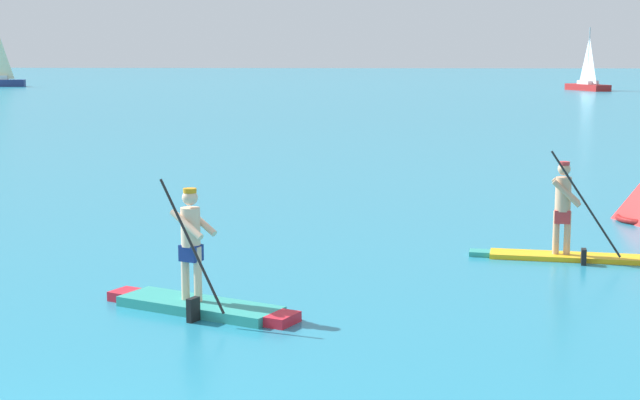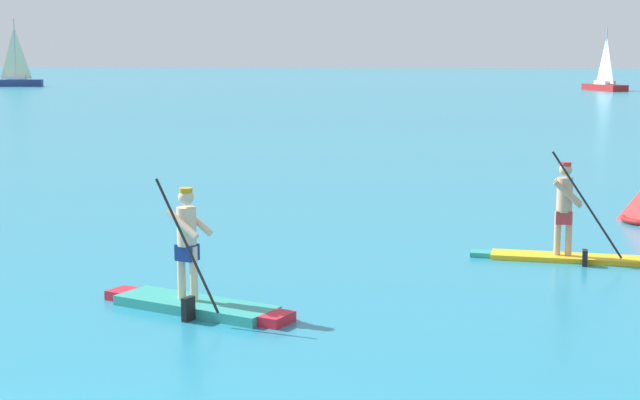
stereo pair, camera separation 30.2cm
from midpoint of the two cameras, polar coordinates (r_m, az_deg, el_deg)
name	(u,v)px [view 2 (the right image)]	position (r m, az deg, el deg)	size (l,w,h in m)	color
paddleboarder_mid_center	(194,288)	(13.02, -6.84, -5.21)	(2.81, 1.63, 1.84)	teal
paddleboarder_far_right	(573,237)	(16.59, 15.30, -2.16)	(3.53, 0.97, 1.93)	yellow
sailboat_left_horizon	(16,77)	(105.81, -17.52, 6.98)	(5.41, 2.23, 6.98)	navy
sailboat_right_horizon	(605,83)	(93.29, 16.64, 6.67)	(3.37, 5.71, 5.79)	#A51E1E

